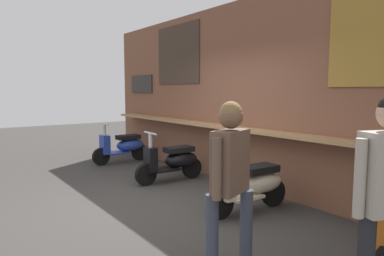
{
  "coord_description": "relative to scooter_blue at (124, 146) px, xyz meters",
  "views": [
    {
      "loc": [
        4.48,
        -2.5,
        1.73
      ],
      "look_at": [
        -0.79,
        1.36,
        1.02
      ],
      "focal_mm": 32.78,
      "sensor_mm": 36.0,
      "label": 1
    }
  ],
  "objects": [
    {
      "name": "ground_plane",
      "position": [
        3.19,
        -1.08,
        -0.39
      ],
      "size": [
        26.9,
        26.9,
        0.0
      ],
      "primitive_type": "plane",
      "color": "#383533"
    },
    {
      "name": "market_stall_facade",
      "position": [
        3.18,
        0.94,
        1.26
      ],
      "size": [
        9.61,
        0.61,
        3.3
      ],
      "color": "brown",
      "rests_on": "ground_plane"
    },
    {
      "name": "scooter_blue",
      "position": [
        0.0,
        0.0,
        0.0
      ],
      "size": [
        0.46,
        1.4,
        0.97
      ],
      "rotation": [
        0.0,
        0.0,
        -1.56
      ],
      "color": "#233D9E",
      "rests_on": "ground_plane"
    },
    {
      "name": "scooter_black",
      "position": [
        2.17,
        -0.0,
        0.0
      ],
      "size": [
        0.47,
        1.4,
        0.97
      ],
      "rotation": [
        0.0,
        0.0,
        -1.62
      ],
      "color": "black",
      "rests_on": "ground_plane"
    },
    {
      "name": "scooter_cream",
      "position": [
        4.24,
        -0.0,
        0.0
      ],
      "size": [
        0.49,
        1.4,
        0.97
      ],
      "rotation": [
        0.0,
        0.0,
        -1.64
      ],
      "color": "beige",
      "rests_on": "ground_plane"
    },
    {
      "name": "shopper_browsing",
      "position": [
        5.37,
        -1.47,
        0.61
      ],
      "size": [
        0.32,
        0.53,
        1.63
      ],
      "rotation": [
        0.0,
        0.0,
        3.49
      ],
      "color": "#383D4C",
      "rests_on": "ground_plane"
    }
  ]
}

